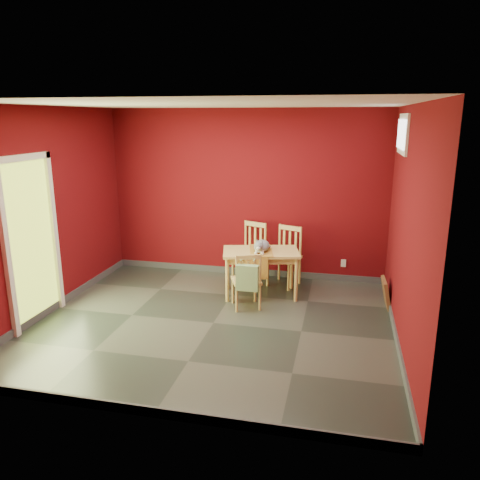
% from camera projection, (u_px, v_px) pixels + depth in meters
% --- Properties ---
extents(ground, '(4.50, 4.50, 0.00)m').
position_uv_depth(ground, '(213.00, 323.00, 5.99)').
color(ground, '#2D342D').
rests_on(ground, ground).
extents(room_shell, '(4.50, 4.50, 4.50)m').
position_uv_depth(room_shell, '(213.00, 319.00, 5.98)').
color(room_shell, '#58090D').
rests_on(room_shell, ground).
extents(doorway, '(0.06, 1.01, 2.13)m').
position_uv_depth(doorway, '(31.00, 236.00, 5.80)').
color(doorway, '#B7D838').
rests_on(doorway, ground).
extents(window, '(0.05, 0.90, 0.50)m').
position_uv_depth(window, '(403.00, 134.00, 5.87)').
color(window, white).
rests_on(window, room_shell).
extents(outlet_plate, '(0.08, 0.02, 0.12)m').
position_uv_depth(outlet_plate, '(343.00, 263.00, 7.46)').
color(outlet_plate, silver).
rests_on(outlet_plate, room_shell).
extents(dining_table, '(1.20, 0.87, 0.68)m').
position_uv_depth(dining_table, '(261.00, 256.00, 6.80)').
color(dining_table, '#D7B764').
rests_on(dining_table, ground).
extents(table_runner, '(0.46, 0.72, 0.33)m').
position_uv_depth(table_runner, '(260.00, 256.00, 6.69)').
color(table_runner, '#B07D2D').
rests_on(table_runner, dining_table).
extents(chair_far_left, '(0.56, 0.56, 0.93)m').
position_uv_depth(chair_far_left, '(250.00, 251.00, 7.50)').
color(chair_far_left, '#D7B764').
rests_on(chair_far_left, ground).
extents(chair_far_right, '(0.56, 0.56, 0.92)m').
position_uv_depth(chair_far_right, '(285.00, 255.00, 7.28)').
color(chair_far_right, '#D7B764').
rests_on(chair_far_right, ground).
extents(chair_near, '(0.49, 0.49, 0.80)m').
position_uv_depth(chair_near, '(247.00, 280.00, 6.38)').
color(chair_near, '#D7B764').
rests_on(chair_near, ground).
extents(tote_bag, '(0.30, 0.18, 0.42)m').
position_uv_depth(tote_bag, '(247.00, 278.00, 6.16)').
color(tote_bag, '#81AA6C').
rests_on(tote_bag, chair_near).
extents(cat, '(0.46, 0.51, 0.23)m').
position_uv_depth(cat, '(262.00, 244.00, 6.72)').
color(cat, slate).
rests_on(cat, table_runner).
extents(picture_frame, '(0.15, 0.40, 0.40)m').
position_uv_depth(picture_frame, '(386.00, 293.00, 6.47)').
color(picture_frame, brown).
rests_on(picture_frame, ground).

